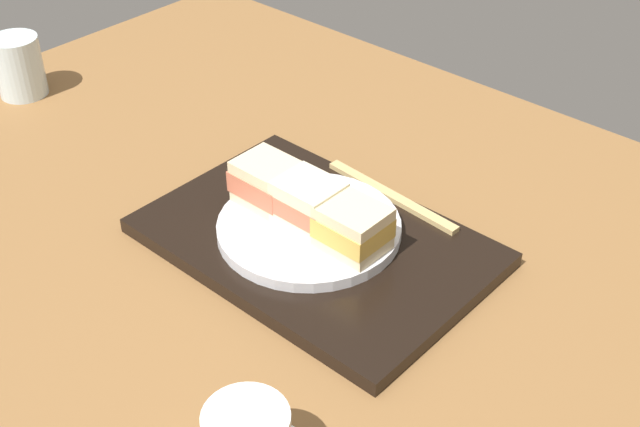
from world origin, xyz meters
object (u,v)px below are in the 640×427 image
sandwich_plate (307,229)px  sandwich_near (352,228)px  sandwich_middle (307,204)px  drinking_glass (19,66)px  chopsticks_pair (391,196)px  sandwich_far (265,184)px

sandwich_plate → sandwich_near: sandwich_near is taller
sandwich_middle → drinking_glass: (60.38, 1.26, -1.45)cm
sandwich_near → drinking_glass: size_ratio=0.77×
sandwich_near → sandwich_middle: 6.86cm
sandwich_near → sandwich_plate: bearing=1.2°
sandwich_near → chopsticks_pair: bearing=-72.6°
sandwich_far → drinking_glass: (53.53, 1.12, -1.38)cm
sandwich_middle → sandwich_far: 6.85cm
sandwich_far → chopsticks_pair: size_ratio=0.37×
drinking_glass → sandwich_near: bearing=-178.8°
sandwich_plate → sandwich_far: (6.85, 0.14, 3.56)cm
sandwich_plate → sandwich_near: size_ratio=3.01×
sandwich_far → chopsticks_pair: sandwich_far is taller
sandwich_plate → sandwich_near: 7.68cm
chopsticks_pair → sandwich_near: bearing=107.4°
sandwich_near → drinking_glass: drinking_glass is taller
sandwich_middle → sandwich_far: sandwich_middle is taller
sandwich_near → sandwich_far: sandwich_far is taller
sandwich_near → drinking_glass: (67.23, 1.41, -1.28)cm
sandwich_middle → chopsticks_pair: sandwich_middle is taller
chopsticks_pair → drinking_glass: (63.30, 13.99, 2.55)cm
sandwich_plate → drinking_glass: bearing=1.2°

